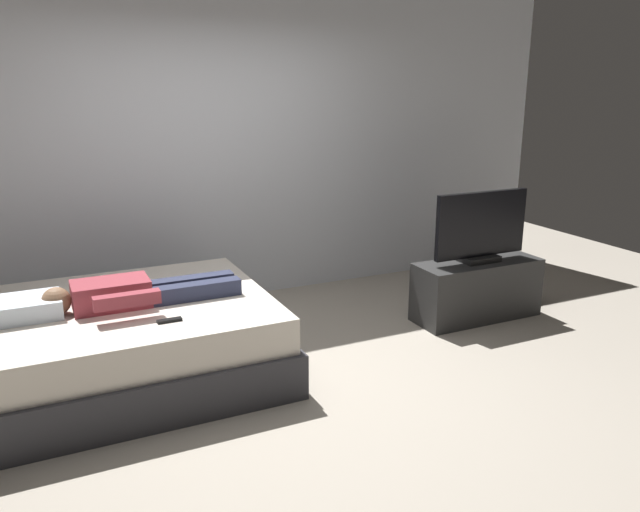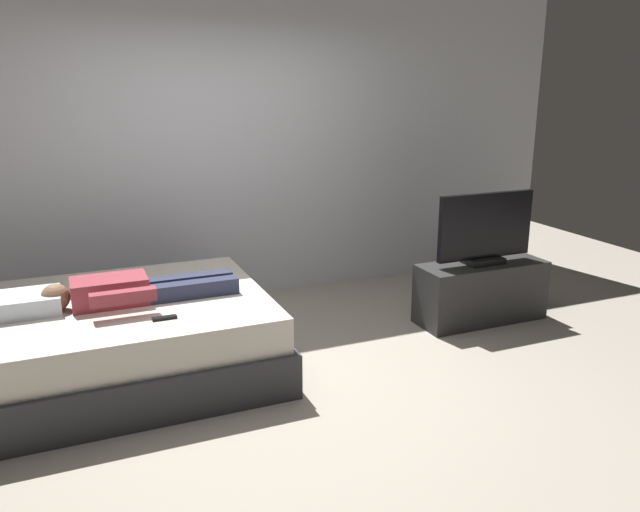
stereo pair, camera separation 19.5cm
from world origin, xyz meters
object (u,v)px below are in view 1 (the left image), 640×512
(person, at_px, (132,293))
(remote, at_px, (170,320))
(tv, at_px, (481,228))
(bed, at_px, (130,341))
(tv_stand, at_px, (477,290))
(pillow, at_px, (20,308))

(person, distance_m, remote, 0.44)
(remote, bearing_deg, tv, 7.67)
(bed, xyz_separation_m, tv_stand, (2.84, -0.11, -0.01))
(remote, xyz_separation_m, tv_stand, (2.66, 0.36, -0.30))
(person, height_order, remote, person)
(person, bearing_deg, tv_stand, -0.94)
(person, bearing_deg, pillow, 174.57)
(pillow, height_order, person, person)
(tv, bearing_deg, remote, -172.33)
(bed, bearing_deg, person, -65.56)
(remote, height_order, tv_stand, remote)
(bed, relative_size, pillow, 3.99)
(remote, bearing_deg, person, 110.47)
(tv, bearing_deg, tv_stand, 14.04)
(remote, bearing_deg, pillow, 150.23)
(bed, height_order, tv_stand, bed)
(bed, bearing_deg, tv_stand, -2.21)
(tv, bearing_deg, bed, 177.79)
(pillow, xyz_separation_m, person, (0.67, -0.06, 0.02))
(pillow, xyz_separation_m, remote, (0.82, -0.47, -0.05))
(pillow, bearing_deg, person, -5.43)
(pillow, bearing_deg, tv, -1.80)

